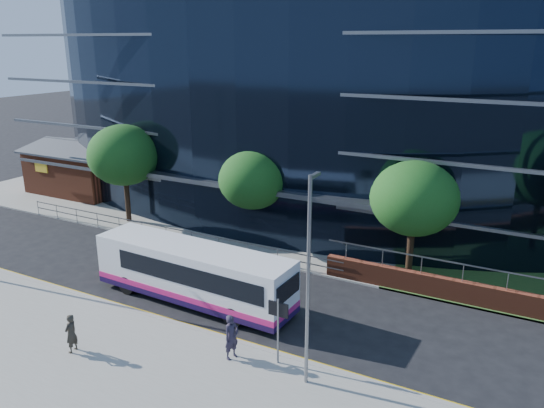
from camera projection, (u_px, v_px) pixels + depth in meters
The scene contains 17 objects.
ground at pixel (207, 321), 24.48m from camera, with size 200.00×200.00×0.00m, color black.
pavement_near at pixel (133, 378), 20.24m from camera, with size 80.00×8.00×0.15m, color gray.
kerb at pixel (195, 329), 23.62m from camera, with size 80.00×0.25×0.16m, color gray.
yellow_line_outer at pixel (197, 329), 23.81m from camera, with size 80.00×0.08×0.01m, color gold.
yellow_line_inner at pixel (199, 327), 23.93m from camera, with size 80.00×0.08×0.01m, color gold.
far_forecourt at pixel (227, 228), 36.44m from camera, with size 50.00×8.00×0.10m, color gray.
glass_office at pixel (314, 100), 41.51m from camera, with size 44.00×23.10×16.00m.
brick_pavilion at pixel (84, 169), 45.18m from camera, with size 8.60×6.66×4.40m.
guard_railings at pixel (166, 231), 33.74m from camera, with size 24.00×0.05×1.10m.
street_sign at pixel (278, 318), 20.49m from camera, with size 0.85×0.09×2.80m.
tree_far_a at pixel (124, 155), 36.48m from camera, with size 4.95×4.95×6.98m.
tree_far_b at pixel (253, 180), 32.60m from camera, with size 4.29×4.29×6.05m.
tree_far_c at pixel (414, 199), 27.59m from camera, with size 4.62×4.62×6.51m.
streetlight_east at pixel (308, 277), 18.65m from camera, with size 0.15×0.77×8.00m.
city_bus at pixel (195, 273), 25.88m from camera, with size 10.72×2.85×2.87m.
pedestrian at pixel (231, 337), 21.12m from camera, with size 0.69×0.45×1.88m, color #272132.
pedestrian_b at pixel (71, 333), 21.59m from camera, with size 0.61×0.40×1.66m, color #312B22.
Camera 1 is at (12.89, -17.84, 12.39)m, focal length 35.00 mm.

